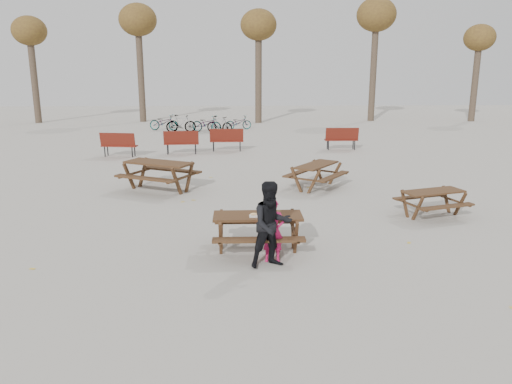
{
  "coord_description": "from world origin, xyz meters",
  "views": [
    {
      "loc": [
        -0.38,
        -9.67,
        3.67
      ],
      "look_at": [
        0.0,
        1.0,
        1.0
      ],
      "focal_mm": 35.0,
      "sensor_mm": 36.0,
      "label": 1
    }
  ],
  "objects_px": {
    "food_tray": "(254,216)",
    "picnic_table_far": "(316,176)",
    "child": "(273,231)",
    "picnic_table_north": "(159,176)",
    "picnic_table_east": "(432,203)",
    "adult": "(272,225)",
    "main_picnic_table": "(258,224)",
    "soda_bottle": "(266,214)"
  },
  "relations": [
    {
      "from": "food_tray",
      "to": "child",
      "type": "xyz_separation_m",
      "value": [
        0.36,
        -0.41,
        -0.17
      ]
    },
    {
      "from": "main_picnic_table",
      "to": "soda_bottle",
      "type": "distance_m",
      "value": 0.37
    },
    {
      "from": "food_tray",
      "to": "main_picnic_table",
      "type": "bearing_deg",
      "value": 60.45
    },
    {
      "from": "adult",
      "to": "child",
      "type": "bearing_deg",
      "value": 60.8
    },
    {
      "from": "main_picnic_table",
      "to": "picnic_table_far",
      "type": "distance_m",
      "value": 5.81
    },
    {
      "from": "food_tray",
      "to": "picnic_table_far",
      "type": "distance_m",
      "value": 5.99
    },
    {
      "from": "adult",
      "to": "picnic_table_east",
      "type": "height_order",
      "value": "adult"
    },
    {
      "from": "food_tray",
      "to": "adult",
      "type": "xyz_separation_m",
      "value": [
        0.31,
        -0.68,
        0.03
      ]
    },
    {
      "from": "food_tray",
      "to": "soda_bottle",
      "type": "bearing_deg",
      "value": -16.56
    },
    {
      "from": "soda_bottle",
      "to": "adult",
      "type": "height_order",
      "value": "adult"
    },
    {
      "from": "main_picnic_table",
      "to": "soda_bottle",
      "type": "bearing_deg",
      "value": -55.28
    },
    {
      "from": "soda_bottle",
      "to": "picnic_table_east",
      "type": "xyz_separation_m",
      "value": [
        4.36,
        2.54,
        -0.51
      ]
    },
    {
      "from": "child",
      "to": "picnic_table_far",
      "type": "height_order",
      "value": "child"
    },
    {
      "from": "child",
      "to": "picnic_table_north",
      "type": "relative_size",
      "value": 0.6
    },
    {
      "from": "picnic_table_east",
      "to": "child",
      "type": "bearing_deg",
      "value": -163.59
    },
    {
      "from": "main_picnic_table",
      "to": "picnic_table_east",
      "type": "relative_size",
      "value": 1.17
    },
    {
      "from": "picnic_table_east",
      "to": "picnic_table_far",
      "type": "xyz_separation_m",
      "value": [
        -2.48,
        3.12,
        0.05
      ]
    },
    {
      "from": "picnic_table_east",
      "to": "picnic_table_far",
      "type": "relative_size",
      "value": 0.87
    },
    {
      "from": "soda_bottle",
      "to": "picnic_table_far",
      "type": "height_order",
      "value": "soda_bottle"
    },
    {
      "from": "picnic_table_north",
      "to": "child",
      "type": "bearing_deg",
      "value": -35.59
    },
    {
      "from": "adult",
      "to": "picnic_table_far",
      "type": "relative_size",
      "value": 0.93
    },
    {
      "from": "main_picnic_table",
      "to": "adult",
      "type": "relative_size",
      "value": 1.09
    },
    {
      "from": "food_tray",
      "to": "picnic_table_north",
      "type": "relative_size",
      "value": 0.09
    },
    {
      "from": "picnic_table_east",
      "to": "food_tray",
      "type": "bearing_deg",
      "value": -169.58
    },
    {
      "from": "picnic_table_east",
      "to": "main_picnic_table",
      "type": "bearing_deg",
      "value": -170.61
    },
    {
      "from": "picnic_table_north",
      "to": "main_picnic_table",
      "type": "bearing_deg",
      "value": -35.42
    },
    {
      "from": "food_tray",
      "to": "adult",
      "type": "bearing_deg",
      "value": -65.42
    },
    {
      "from": "food_tray",
      "to": "soda_bottle",
      "type": "height_order",
      "value": "soda_bottle"
    },
    {
      "from": "main_picnic_table",
      "to": "picnic_table_far",
      "type": "bearing_deg",
      "value": 69.48
    },
    {
      "from": "food_tray",
      "to": "picnic_table_north",
      "type": "distance_m",
      "value": 6.11
    },
    {
      "from": "picnic_table_north",
      "to": "picnic_table_far",
      "type": "bearing_deg",
      "value": 28.25
    },
    {
      "from": "food_tray",
      "to": "child",
      "type": "distance_m",
      "value": 0.58
    },
    {
      "from": "main_picnic_table",
      "to": "child",
      "type": "relative_size",
      "value": 1.46
    },
    {
      "from": "child",
      "to": "adult",
      "type": "bearing_deg",
      "value": -96.95
    },
    {
      "from": "main_picnic_table",
      "to": "picnic_table_north",
      "type": "bearing_deg",
      "value": 117.9
    },
    {
      "from": "food_tray",
      "to": "picnic_table_north",
      "type": "bearing_deg",
      "value": 116.55
    },
    {
      "from": "soda_bottle",
      "to": "food_tray",
      "type": "bearing_deg",
      "value": 163.44
    },
    {
      "from": "adult",
      "to": "picnic_table_north",
      "type": "xyz_separation_m",
      "value": [
        -3.04,
        6.13,
        -0.38
      ]
    },
    {
      "from": "soda_bottle",
      "to": "main_picnic_table",
      "type": "bearing_deg",
      "value": 124.72
    },
    {
      "from": "food_tray",
      "to": "picnic_table_east",
      "type": "relative_size",
      "value": 0.12
    },
    {
      "from": "soda_bottle",
      "to": "child",
      "type": "relative_size",
      "value": 0.14
    },
    {
      "from": "child",
      "to": "picnic_table_east",
      "type": "distance_m",
      "value": 5.13
    }
  ]
}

